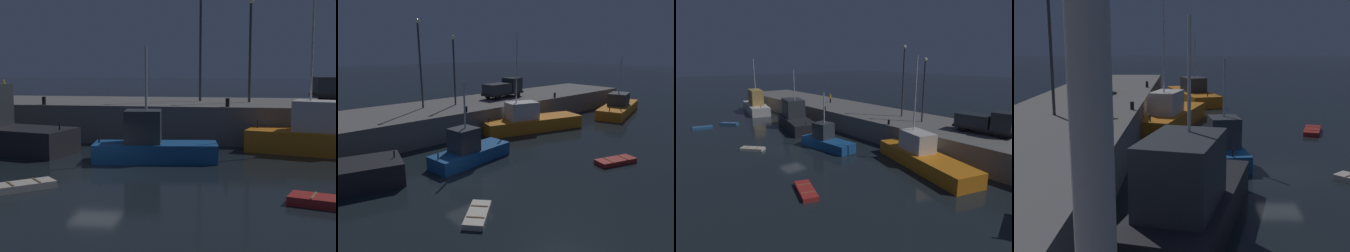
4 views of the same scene
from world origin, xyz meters
The scene contains 10 objects.
ground_plane centered at (0.00, 0.00, 0.00)m, with size 320.00×320.00×0.00m, color black.
pier_quay centered at (0.00, 13.95, 1.33)m, with size 72.68×9.77×2.66m.
fishing_boat_white centered at (2.43, 3.27, 0.97)m, with size 7.25×3.10×6.56m.
rowboat_white_mid centered at (11.06, -4.85, 0.18)m, with size 3.61×2.22×0.40m.
dinghy_red_small centered at (-2.11, -3.92, 0.16)m, with size 2.75×2.63×0.36m.
lamp_post_west centered at (4.28, 14.49, 8.01)m, with size 0.44×0.44×9.33m.
lamp_post_east centered at (8.05, 13.83, 7.20)m, with size 0.44×0.44×7.76m.
dockworker centered at (-11.91, 14.42, 3.57)m, with size 0.40×0.40×1.60m.
bollard_west centered at (6.54, 9.49, 2.95)m, with size 0.28×0.28×0.58m, color black.
bollard_east centered at (-6.44, 9.38, 2.94)m, with size 0.28×0.28×0.57m, color black.
Camera 1 is at (7.39, -24.77, 5.60)m, focal length 53.95 mm.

